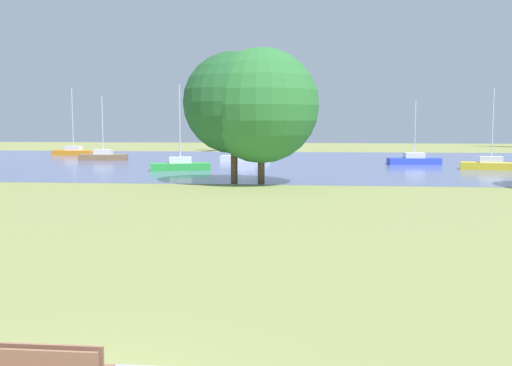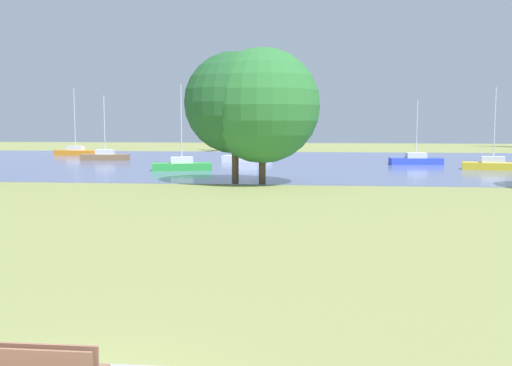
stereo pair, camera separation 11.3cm
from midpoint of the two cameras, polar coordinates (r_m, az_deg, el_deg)
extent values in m
plane|color=#8C9351|center=(30.02, -1.44, -1.80)|extent=(160.00, 160.00, 0.00)
cube|color=brown|center=(9.12, -19.98, -15.54)|extent=(1.80, 0.05, 0.44)
cube|color=brown|center=(8.94, -20.59, -15.99)|extent=(1.80, 0.05, 0.44)
cube|color=#626FA3|center=(57.77, 2.11, 1.95)|extent=(140.00, 40.00, 0.02)
cube|color=green|center=(49.06, -7.04, 1.56)|extent=(5.03, 2.71, 0.60)
cube|color=white|center=(49.02, -7.05, 2.20)|extent=(2.03, 1.54, 0.50)
cylinder|color=silver|center=(48.92, -7.10, 5.62)|extent=(0.10, 0.10, 6.35)
cube|color=white|center=(59.05, -0.83, 2.34)|extent=(4.90, 1.86, 0.60)
cube|color=white|center=(59.01, -0.83, 2.88)|extent=(1.88, 1.23, 0.50)
cylinder|color=silver|center=(58.93, -0.84, 5.93)|extent=(0.10, 0.10, 6.79)
cube|color=orange|center=(73.07, -16.82, 2.79)|extent=(4.92, 1.96, 0.60)
cube|color=white|center=(73.04, -16.83, 3.22)|extent=(1.90, 1.27, 0.50)
cylinder|color=silver|center=(72.97, -16.91, 5.84)|extent=(0.10, 0.10, 7.19)
cube|color=brown|center=(63.25, -14.17, 2.40)|extent=(4.90, 1.86, 0.60)
cube|color=white|center=(63.22, -14.18, 2.90)|extent=(1.88, 1.23, 0.50)
cylinder|color=silver|center=(63.14, -14.25, 5.39)|extent=(0.10, 0.10, 5.99)
cube|color=blue|center=(57.25, 15.09, 2.02)|extent=(4.93, 1.99, 0.60)
cube|color=white|center=(57.22, 15.11, 2.57)|extent=(1.90, 1.28, 0.50)
cylinder|color=silver|center=(57.14, 15.17, 4.99)|extent=(0.10, 0.10, 5.33)
cube|color=yellow|center=(53.03, 21.76, 1.51)|extent=(5.01, 2.48, 0.60)
cube|color=white|center=(52.99, 21.78, 2.10)|extent=(1.99, 1.45, 0.50)
cylinder|color=silver|center=(52.90, 21.90, 5.15)|extent=(0.10, 0.10, 6.16)
cylinder|color=brown|center=(38.71, -1.91, 2.12)|extent=(0.44, 0.44, 2.92)
sphere|color=#255F2E|center=(38.64, -1.93, 7.68)|extent=(6.54, 6.54, 6.54)
cylinder|color=brown|center=(38.33, 0.69, 1.73)|extent=(0.44, 0.44, 2.45)
sphere|color=#307937|center=(38.23, 0.70, 7.41)|extent=(7.34, 7.34, 7.34)
camera|label=1|loc=(0.06, -89.87, 0.01)|focal=41.83mm
camera|label=2|loc=(0.06, 90.13, -0.01)|focal=41.83mm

